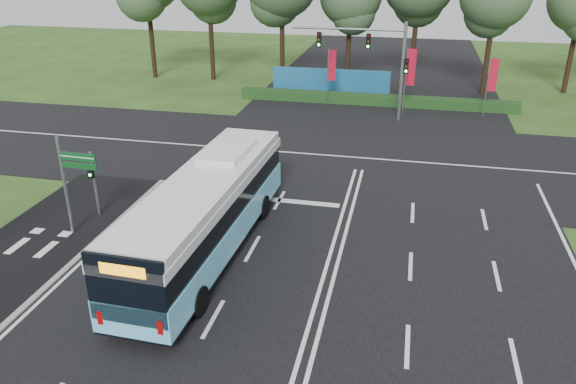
% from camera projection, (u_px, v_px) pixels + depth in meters
% --- Properties ---
extents(ground, '(120.00, 120.00, 0.00)m').
position_uv_depth(ground, '(329.00, 258.00, 23.22)').
color(ground, '#294717').
rests_on(ground, ground).
extents(road_main, '(20.00, 120.00, 0.04)m').
position_uv_depth(road_main, '(329.00, 258.00, 23.21)').
color(road_main, black).
rests_on(road_main, ground).
extents(road_cross, '(120.00, 14.00, 0.05)m').
position_uv_depth(road_cross, '(359.00, 158.00, 33.91)').
color(road_cross, black).
rests_on(road_cross, ground).
extents(bike_path, '(5.00, 18.00, 0.06)m').
position_uv_depth(bike_path, '(17.00, 260.00, 22.99)').
color(bike_path, black).
rests_on(bike_path, ground).
extents(kerb_strip, '(0.25, 18.00, 0.12)m').
position_uv_depth(kerb_strip, '(69.00, 266.00, 22.51)').
color(kerb_strip, gray).
rests_on(kerb_strip, ground).
extents(city_bus, '(3.15, 13.12, 3.74)m').
position_uv_depth(city_bus, '(207.00, 213.00, 22.84)').
color(city_bus, '#6ED3FF').
rests_on(city_bus, ground).
extents(pedestrian_signal, '(0.29, 0.41, 3.23)m').
position_uv_depth(pedestrian_signal, '(94.00, 182.00, 26.05)').
color(pedestrian_signal, gray).
rests_on(pedestrian_signal, ground).
extents(street_sign, '(1.77, 0.18, 4.54)m').
position_uv_depth(street_sign, '(70.00, 176.00, 23.94)').
color(street_sign, gray).
rests_on(street_sign, ground).
extents(banner_flag_left, '(0.62, 0.28, 4.44)m').
position_uv_depth(banner_flag_left, '(331.00, 69.00, 43.91)').
color(banner_flag_left, gray).
rests_on(banner_flag_left, ground).
extents(banner_flag_mid, '(0.73, 0.23, 5.03)m').
position_uv_depth(banner_flag_mid, '(409.00, 72.00, 41.25)').
color(banner_flag_mid, gray).
rests_on(banner_flag_mid, ground).
extents(banner_flag_right, '(0.66, 0.07, 4.44)m').
position_uv_depth(banner_flag_right, '(492.00, 79.00, 40.73)').
color(banner_flag_right, gray).
rests_on(banner_flag_right, ground).
extents(traffic_light_gantry, '(8.41, 0.28, 7.00)m').
position_uv_depth(traffic_light_gantry, '(378.00, 55.00, 39.56)').
color(traffic_light_gantry, gray).
rests_on(traffic_light_gantry, ground).
extents(hedge, '(22.00, 1.20, 0.80)m').
position_uv_depth(hedge, '(375.00, 100.00, 44.91)').
color(hedge, '#153916').
rests_on(hedge, ground).
extents(blue_hoarding, '(10.00, 0.30, 2.20)m').
position_uv_depth(blue_hoarding, '(331.00, 82.00, 47.64)').
color(blue_hoarding, '#1A6090').
rests_on(blue_hoarding, ground).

